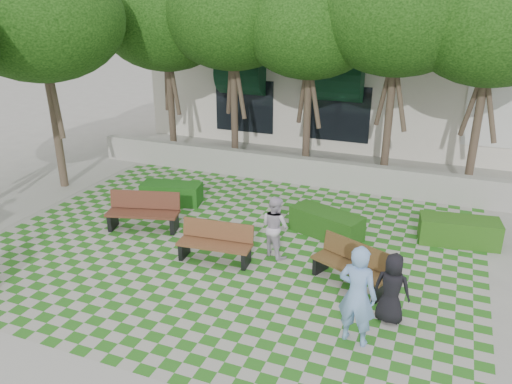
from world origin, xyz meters
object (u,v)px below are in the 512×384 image
at_px(hedge_east, 459,231).
at_px(hedge_midleft, 172,193).
at_px(bench_west, 144,212).
at_px(hedge_midright, 326,224).
at_px(person_dark, 392,288).
at_px(person_blue, 357,295).
at_px(person_white, 275,226).
at_px(bench_mid, 215,243).
at_px(bench_east, 352,265).

relative_size(hedge_east, hedge_midleft, 1.07).
relative_size(bench_west, hedge_midleft, 1.13).
xyz_separation_m(hedge_midright, person_dark, (2.07, -3.20, 0.38)).
distance_m(person_blue, person_dark, 1.05).
relative_size(hedge_midright, person_white, 1.25).
bearing_deg(person_blue, bench_mid, -16.41).
distance_m(bench_east, person_white, 2.12).
distance_m(hedge_east, person_white, 4.77).
bearing_deg(hedge_midright, bench_east, -62.70).
bearing_deg(hedge_east, person_dark, -106.39).
relative_size(bench_east, person_blue, 0.95).
height_order(bench_mid, hedge_midright, bench_mid).
height_order(bench_east, person_dark, person_dark).
xyz_separation_m(hedge_midright, person_blue, (1.56, -4.09, 0.64)).
bearing_deg(person_white, bench_west, 25.19).
relative_size(bench_mid, hedge_east, 0.94).
bearing_deg(person_blue, bench_east, -67.18).
bearing_deg(bench_mid, hedge_midright, 42.15).
bearing_deg(hedge_midleft, bench_west, -82.30).
distance_m(hedge_east, hedge_midright, 3.34).
bearing_deg(bench_west, hedge_midright, 1.68).
xyz_separation_m(hedge_east, hedge_midleft, (-8.18, -0.37, -0.02)).
xyz_separation_m(hedge_east, person_dark, (-1.18, -4.00, 0.38)).
relative_size(bench_east, hedge_midleft, 1.03).
distance_m(bench_mid, bench_west, 2.71).
bearing_deg(person_white, bench_east, -170.67).
bearing_deg(bench_mid, hedge_east, 24.89).
distance_m(bench_mid, person_white, 1.47).
bearing_deg(hedge_midright, bench_mid, -132.75).
relative_size(bench_east, hedge_midright, 0.97).
xyz_separation_m(bench_west, hedge_midright, (4.69, 1.43, -0.15)).
height_order(bench_east, person_white, person_white).
xyz_separation_m(bench_west, person_white, (3.79, -0.09, 0.28)).
xyz_separation_m(bench_west, hedge_east, (7.93, 2.24, -0.15)).
distance_m(bench_west, person_white, 3.80).
distance_m(bench_east, bench_west, 5.83).
height_order(bench_west, person_dark, person_dark).
height_order(hedge_east, person_dark, person_dark).
bearing_deg(hedge_east, bench_east, -125.97).
distance_m(bench_west, person_blue, 6.80).
bearing_deg(bench_mid, person_blue, -31.16).
relative_size(person_blue, person_dark, 1.36).
relative_size(hedge_midleft, person_white, 1.18).
xyz_separation_m(hedge_midleft, person_dark, (7.00, -3.63, 0.40)).
bearing_deg(hedge_midleft, bench_mid, -43.97).
relative_size(hedge_midright, person_blue, 0.98).
height_order(hedge_midright, person_white, person_white).
height_order(bench_west, hedge_east, bench_west).
xyz_separation_m(person_blue, person_dark, (0.51, 0.89, -0.26)).
relative_size(bench_east, hedge_east, 0.96).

